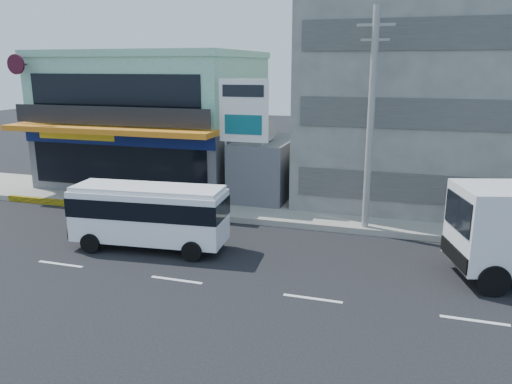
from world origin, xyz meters
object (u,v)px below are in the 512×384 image
(concrete_building, at_px, (458,76))
(utility_pole_near, at_px, (371,122))
(satellite_dish, at_px, (263,140))
(motorcycle_rider, at_px, (136,218))
(shop_building, at_px, (158,122))
(minibus, at_px, (149,212))
(billboard, at_px, (244,118))

(concrete_building, xyz_separation_m, utility_pole_near, (-4.00, -7.60, -1.85))
(satellite_dish, bearing_deg, motorcycle_rider, -120.07)
(shop_building, bearing_deg, minibus, -64.03)
(minibus, bearing_deg, billboard, 73.12)
(concrete_building, height_order, utility_pole_near, concrete_building)
(utility_pole_near, xyz_separation_m, minibus, (-8.49, -4.76, -3.53))
(shop_building, bearing_deg, utility_pole_near, -25.06)
(satellite_dish, xyz_separation_m, utility_pole_near, (6.00, -3.60, 1.57))
(utility_pole_near, distance_m, motorcycle_rider, 11.40)
(utility_pole_near, relative_size, minibus, 1.51)
(shop_building, height_order, concrete_building, concrete_building)
(utility_pole_near, bearing_deg, minibus, -150.71)
(shop_building, xyz_separation_m, billboard, (7.50, -4.75, 0.93))
(satellite_dish, xyz_separation_m, billboard, (-0.50, -1.80, 1.35))
(shop_building, distance_m, utility_pole_near, 15.50)
(concrete_building, relative_size, satellite_dish, 10.67)
(shop_building, distance_m, billboard, 8.92)
(concrete_building, xyz_separation_m, billboard, (-10.50, -5.80, -2.07))
(satellite_dish, height_order, billboard, billboard)
(shop_building, xyz_separation_m, motorcycle_rider, (4.00, -9.85, -3.21))
(utility_pole_near, bearing_deg, satellite_dish, 149.04)
(concrete_building, bearing_deg, utility_pole_near, -117.76)
(satellite_dish, distance_m, minibus, 8.94)
(motorcycle_rider, bearing_deg, shop_building, 112.09)
(shop_building, xyz_separation_m, concrete_building, (18.00, 1.05, 3.00))
(utility_pole_near, height_order, motorcycle_rider, utility_pole_near)
(billboard, bearing_deg, shop_building, 147.68)
(billboard, relative_size, motorcycle_rider, 2.91)
(shop_building, height_order, satellite_dish, shop_building)
(concrete_building, relative_size, utility_pole_near, 1.60)
(motorcycle_rider, bearing_deg, billboard, 55.59)
(utility_pole_near, xyz_separation_m, motorcycle_rider, (-10.00, -3.31, -4.37))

